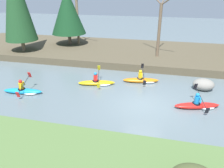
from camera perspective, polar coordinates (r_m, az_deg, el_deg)
The scene contains 10 objects.
ground_plane at distance 13.70m, azimuth 8.35°, elevation -5.41°, with size 90.00×90.00×0.00m, color slate.
riverbank_far at distance 23.30m, azimuth 10.93°, elevation 7.73°, with size 44.00×9.74×0.65m.
conifer_tree_left at distance 25.48m, azimuth -11.53°, elevation 18.15°, with size 3.79×3.79×6.06m.
bare_tree_upstream at distance 25.51m, azimuth -8.95°, elevation 17.00°, with size 3.57×3.52×6.47m.
bare_tree_mid_upstream at distance 20.86m, azimuth 12.44°, elevation 15.10°, with size 3.51×3.46×6.36m.
kayaker_lead at distance 14.12m, azimuth 21.70°, elevation -5.14°, with size 2.77×2.04×1.20m.
kayaker_middle at distance 16.79m, azimuth 7.90°, elevation 1.08°, with size 2.79×2.06×1.20m.
kayaker_trailing at distance 16.23m, azimuth -3.69°, elevation 0.42°, with size 2.78×2.04×1.20m.
kayaker_far_back at distance 16.06m, azimuth -21.94°, elevation -1.64°, with size 2.80×2.07×1.20m.
boulder_midstream at distance 16.62m, azimuth 22.78°, elevation -0.11°, with size 1.45×1.14×0.82m.
Camera 1 is at (0.78, -11.95, 6.66)m, focal length 35.00 mm.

